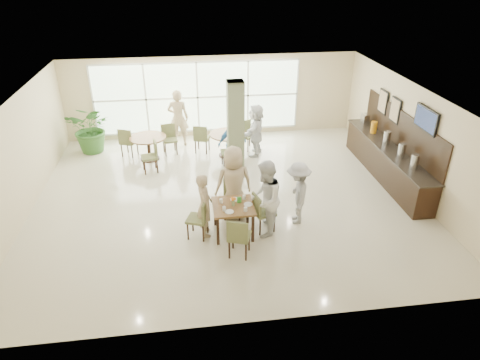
{
  "coord_description": "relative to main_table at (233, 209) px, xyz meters",
  "views": [
    {
      "loc": [
        -0.99,
        -9.93,
        5.76
      ],
      "look_at": [
        0.2,
        -1.2,
        1.1
      ],
      "focal_mm": 32.0,
      "sensor_mm": 36.0,
      "label": 1
    }
  ],
  "objects": [
    {
      "name": "teen_left",
      "position": [
        -0.64,
        0.07,
        0.11
      ],
      "size": [
        0.42,
        0.59,
        1.53
      ],
      "primitive_type": "imported",
      "rotation": [
        0.0,
        0.0,
        1.66
      ],
      "color": "tan",
      "rests_on": "ground"
    },
    {
      "name": "room_shell",
      "position": [
        0.03,
        1.74,
        1.05
      ],
      "size": [
        10.0,
        10.0,
        10.0
      ],
      "color": "white",
      "rests_on": "ground"
    },
    {
      "name": "chairs_table_right",
      "position": [
        0.32,
        4.35,
        -0.18
      ],
      "size": [
        2.13,
        1.76,
        0.95
      ],
      "color": "olive",
      "rests_on": "ground"
    },
    {
      "name": "adult_standing",
      "position": [
        -1.18,
        5.47,
        0.3
      ],
      "size": [
        0.75,
        0.54,
        1.91
      ],
      "primitive_type": "imported",
      "rotation": [
        0.0,
        0.0,
        3.01
      ],
      "color": "tan",
      "rests_on": "ground"
    },
    {
      "name": "framed_art_a",
      "position": [
        4.97,
        2.74,
        1.2
      ],
      "size": [
        0.05,
        0.55,
        0.7
      ],
      "color": "black",
      "rests_on": "ground"
    },
    {
      "name": "potted_plant",
      "position": [
        -3.94,
        5.26,
        0.15
      ],
      "size": [
        1.81,
        1.81,
        1.61
      ],
      "primitive_type": "imported",
      "rotation": [
        0.0,
        0.0,
        -0.3
      ],
      "color": "#336628",
      "rests_on": "ground"
    },
    {
      "name": "wall_tv",
      "position": [
        4.96,
        1.14,
        1.5
      ],
      "size": [
        0.06,
        1.0,
        0.58
      ],
      "color": "black",
      "rests_on": "ground"
    },
    {
      "name": "main_table",
      "position": [
        0.0,
        0.0,
        0.0
      ],
      "size": [
        0.93,
        0.93,
        0.75
      ],
      "color": "brown",
      "rests_on": "ground"
    },
    {
      "name": "round_table_right",
      "position": [
        0.36,
        4.36,
        -0.07
      ],
      "size": [
        1.17,
        1.17,
        0.75
      ],
      "color": "brown",
      "rests_on": "ground"
    },
    {
      "name": "tabletop_clutter",
      "position": [
        0.04,
        -0.01,
        0.16
      ],
      "size": [
        0.74,
        0.72,
        0.21
      ],
      "color": "white",
      "rests_on": "main_table"
    },
    {
      "name": "teen_far",
      "position": [
        0.1,
        0.71,
        0.28
      ],
      "size": [
        0.97,
        0.62,
        1.86
      ],
      "primitive_type": "imported",
      "rotation": [
        0.0,
        0.0,
        3.28
      ],
      "color": "tan",
      "rests_on": "ground"
    },
    {
      "name": "framed_art_b",
      "position": [
        4.97,
        3.54,
        1.2
      ],
      "size": [
        0.05,
        0.55,
        0.7
      ],
      "color": "black",
      "rests_on": "ground"
    },
    {
      "name": "adult_b",
      "position": [
        1.25,
        4.32,
        0.19
      ],
      "size": [
        1.22,
        1.7,
        1.68
      ],
      "primitive_type": "imported",
      "rotation": [
        0.0,
        0.0,
        -1.96
      ],
      "color": "white",
      "rests_on": "ground"
    },
    {
      "name": "round_table_left",
      "position": [
        -2.14,
        4.42,
        -0.07
      ],
      "size": [
        1.14,
        1.14,
        0.75
      ],
      "color": "brown",
      "rests_on": "ground"
    },
    {
      "name": "chairs_main_table",
      "position": [
        -0.0,
        -0.02,
        -0.18
      ],
      "size": [
        2.11,
        2.07,
        0.95
      ],
      "color": "olive",
      "rests_on": "ground"
    },
    {
      "name": "chairs_table_left",
      "position": [
        -2.11,
        4.35,
        -0.18
      ],
      "size": [
        1.85,
        1.82,
        0.95
      ],
      "color": "olive",
      "rests_on": "ground"
    },
    {
      "name": "buffet_counter",
      "position": [
        4.73,
        2.24,
        -0.1
      ],
      "size": [
        0.64,
        4.7,
        1.95
      ],
      "color": "black",
      "rests_on": "ground"
    },
    {
      "name": "adult_a",
      "position": [
        0.39,
        3.46,
        0.13
      ],
      "size": [
        1.05,
        0.81,
        1.57
      ],
      "primitive_type": "imported",
      "rotation": [
        0.0,
        0.0,
        0.35
      ],
      "color": "#448ACC",
      "rests_on": "ground"
    },
    {
      "name": "column",
      "position": [
        0.43,
        2.94,
        0.75
      ],
      "size": [
        0.45,
        0.45,
        2.8
      ],
      "primitive_type": "cube",
      "color": "#646E4D",
      "rests_on": "ground"
    },
    {
      "name": "teen_right",
      "position": [
        0.71,
        -0.09,
        0.26
      ],
      "size": [
        0.93,
        1.06,
        1.82
      ],
      "primitive_type": "imported",
      "rotation": [
        0.0,
        0.0,
        -1.89
      ],
      "color": "white",
      "rests_on": "ground"
    },
    {
      "name": "window_bank",
      "position": [
        -0.47,
        6.2,
        0.75
      ],
      "size": [
        7.0,
        0.04,
        7.0
      ],
      "color": "silver",
      "rests_on": "ground"
    },
    {
      "name": "teen_standing",
      "position": [
        1.57,
        0.3,
        0.12
      ],
      "size": [
        0.74,
        1.09,
        1.56
      ],
      "primitive_type": "imported",
      "rotation": [
        0.0,
        0.0,
        -1.75
      ],
      "color": "#9F9EA1",
      "rests_on": "ground"
    },
    {
      "name": "ground",
      "position": [
        0.03,
        1.74,
        -0.65
      ],
      "size": [
        10.0,
        10.0,
        0.0
      ],
      "primitive_type": "plane",
      "color": "beige",
      "rests_on": "ground"
    }
  ]
}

